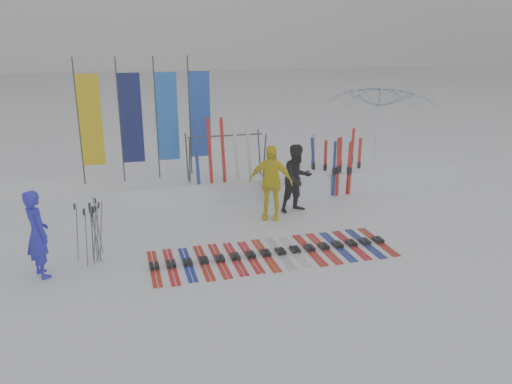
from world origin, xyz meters
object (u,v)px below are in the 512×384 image
object	(u,v)px
person_blue	(37,234)
ski_row	(273,253)
person_black	(297,178)
person_yellow	(270,182)
tent_canopy	(379,133)
ski_rack	(226,150)

from	to	relation	value
person_blue	ski_row	size ratio (longest dim) A/B	0.34
person_black	person_yellow	bearing A→B (deg)	-172.72
tent_canopy	ski_row	world-z (taller)	tent_canopy
person_yellow	ski_rack	size ratio (longest dim) A/B	0.90
ski_row	ski_rack	world-z (taller)	ski_rack
tent_canopy	ski_rack	size ratio (longest dim) A/B	1.62
tent_canopy	person_blue	bearing A→B (deg)	-155.61
ski_row	person_yellow	bearing A→B (deg)	74.01
person_yellow	ski_row	distance (m)	2.32
ski_rack	person_yellow	bearing A→B (deg)	-66.60
ski_rack	person_blue	bearing A→B (deg)	-141.05
ski_row	ski_rack	distance (m)	3.98
person_black	ski_row	size ratio (longest dim) A/B	0.35
ski_row	ski_rack	xyz separation A→B (m)	(-0.13, 3.74, 1.35)
person_black	ski_rack	world-z (taller)	ski_rack
person_black	person_yellow	world-z (taller)	person_yellow
ski_row	person_blue	bearing A→B (deg)	176.39
ski_row	ski_rack	bearing A→B (deg)	92.02
person_blue	tent_canopy	size ratio (longest dim) A/B	0.50
person_yellow	ski_row	size ratio (longest dim) A/B	0.37
tent_canopy	ski_rack	world-z (taller)	tent_canopy
person_yellow	ski_row	world-z (taller)	person_yellow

